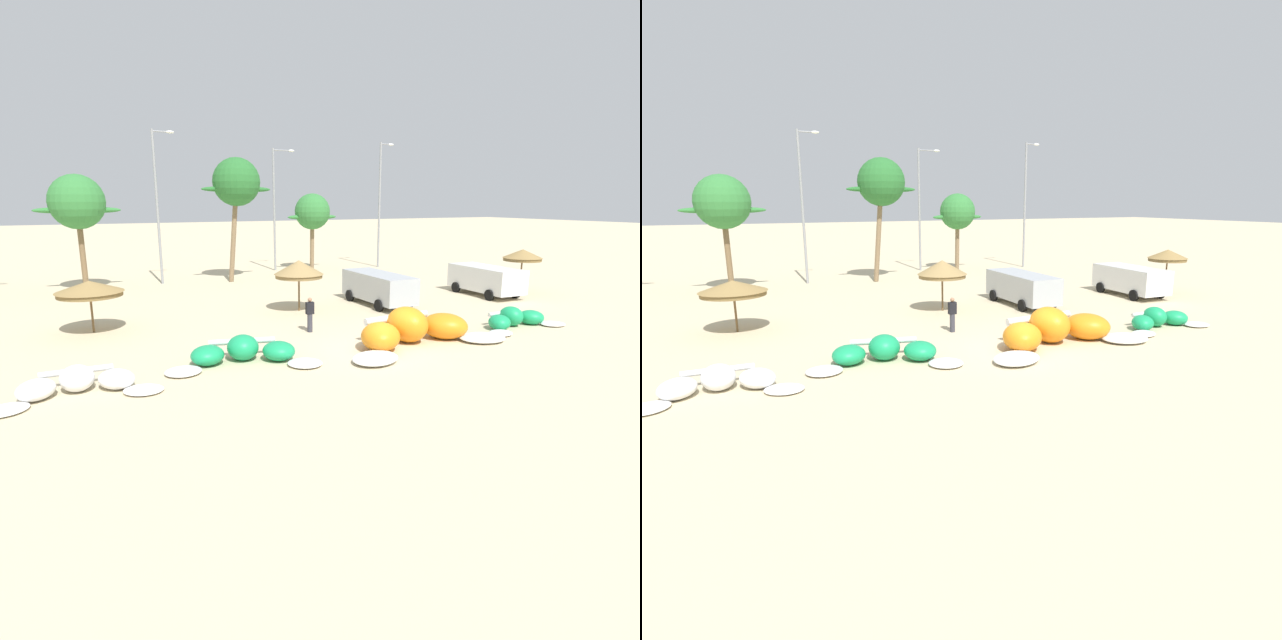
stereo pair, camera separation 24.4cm
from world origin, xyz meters
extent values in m
plane|color=beige|center=(0.00, 0.00, 0.00)|extent=(260.00, 260.00, 0.00)
ellipsoid|color=white|center=(-13.19, -0.70, 0.08)|extent=(1.54, 1.40, 0.17)
ellipsoid|color=white|center=(-12.44, 0.06, 0.31)|extent=(1.59, 1.64, 0.62)
ellipsoid|color=white|center=(-11.28, 0.33, 0.42)|extent=(1.07, 1.28, 0.83)
ellipsoid|color=white|center=(-10.13, 0.02, 0.31)|extent=(1.58, 1.63, 0.62)
ellipsoid|color=white|center=(-9.40, -0.76, 0.08)|extent=(1.55, 1.43, 0.17)
cylinder|color=white|center=(-11.27, 0.77, 0.52)|extent=(2.22, 0.24, 0.20)
cube|color=white|center=(-11.28, 0.21, 0.42)|extent=(0.81, 0.47, 0.04)
ellipsoid|color=white|center=(-7.92, 0.46, 0.10)|extent=(1.43, 1.35, 0.20)
ellipsoid|color=#199E5B|center=(-6.89, 1.12, 0.36)|extent=(1.78, 1.77, 0.72)
ellipsoid|color=#199E5B|center=(-5.51, 1.14, 0.49)|extent=(1.48, 1.55, 0.98)
ellipsoid|color=#199E5B|center=(-4.30, 0.50, 0.36)|extent=(1.60, 1.66, 0.72)
ellipsoid|color=white|center=(-3.68, -0.56, 0.10)|extent=(1.75, 1.73, 0.20)
cylinder|color=white|center=(-5.41, 1.58, 0.60)|extent=(2.54, 0.82, 0.23)
cube|color=white|center=(-5.54, 1.01, 0.49)|extent=(1.01, 0.67, 0.04)
ellipsoid|color=white|center=(-1.11, -1.32, 0.15)|extent=(2.51, 2.30, 0.31)
ellipsoid|color=orange|center=(-0.09, -0.06, 0.57)|extent=(2.40, 2.55, 1.13)
ellipsoid|color=orange|center=(1.62, 0.53, 0.76)|extent=(1.76, 2.15, 1.53)
ellipsoid|color=orange|center=(3.41, 0.24, 0.57)|extent=(2.52, 2.58, 1.13)
ellipsoid|color=white|center=(4.63, -0.84, 0.15)|extent=(2.37, 2.07, 0.31)
cylinder|color=white|center=(1.57, 1.24, 0.92)|extent=(3.39, 0.59, 0.31)
cube|color=white|center=(1.64, 0.33, 0.76)|extent=(1.28, 0.83, 0.04)
ellipsoid|color=white|center=(6.13, -0.43, 0.10)|extent=(1.51, 1.40, 0.19)
ellipsoid|color=#199E5B|center=(6.79, 0.34, 0.35)|extent=(1.48, 1.55, 0.71)
ellipsoid|color=#199E5B|center=(7.87, 0.69, 0.48)|extent=(1.07, 1.27, 0.95)
ellipsoid|color=#199E5B|center=(8.99, 0.47, 0.35)|extent=(1.53, 1.57, 0.71)
ellipsoid|color=white|center=(9.73, -0.22, 0.10)|extent=(1.44, 1.30, 0.19)
cylinder|color=white|center=(7.85, 1.11, 0.57)|extent=(2.12, 0.31, 0.19)
cube|color=white|center=(7.88, 0.57, 0.48)|extent=(0.79, 0.48, 0.04)
cylinder|color=brown|center=(-10.49, 8.17, 0.95)|extent=(0.10, 0.10, 1.90)
cone|color=olive|center=(-10.49, 8.17, 2.16)|extent=(3.00, 3.00, 0.51)
cylinder|color=olive|center=(-10.49, 8.17, 1.80)|extent=(2.85, 2.85, 0.20)
cylinder|color=brown|center=(-0.02, 8.37, 1.02)|extent=(0.10, 0.10, 2.04)
cone|color=#9E7F4C|center=(-0.02, 8.37, 2.42)|extent=(2.71, 2.71, 0.76)
cylinder|color=olive|center=(-0.02, 8.37, 1.94)|extent=(2.58, 2.58, 0.20)
cylinder|color=brown|center=(15.49, 7.27, 1.15)|extent=(0.10, 0.10, 2.29)
cone|color=olive|center=(15.49, 7.27, 2.57)|extent=(2.51, 2.51, 0.56)
cylinder|color=olive|center=(15.49, 7.27, 2.19)|extent=(2.39, 2.39, 0.20)
cube|color=white|center=(12.70, 7.53, 1.09)|extent=(2.27, 5.18, 1.50)
cube|color=black|center=(12.75, 8.93, 1.35)|extent=(2.09, 1.35, 0.56)
cylinder|color=black|center=(11.71, 9.15, 0.34)|extent=(0.26, 0.69, 0.68)
cylinder|color=black|center=(13.80, 9.07, 0.34)|extent=(0.26, 0.69, 0.68)
cylinder|color=black|center=(11.60, 5.98, 0.34)|extent=(0.26, 0.69, 0.68)
cylinder|color=black|center=(13.68, 5.91, 0.34)|extent=(0.26, 0.69, 0.68)
cube|color=#B2B7BC|center=(4.82, 7.90, 1.09)|extent=(1.99, 5.41, 1.50)
cube|color=black|center=(4.84, 9.38, 1.35)|extent=(1.92, 1.36, 0.56)
cylinder|color=black|center=(3.87, 9.58, 0.34)|extent=(0.25, 0.68, 0.68)
cylinder|color=black|center=(5.81, 9.56, 0.34)|extent=(0.25, 0.68, 0.68)
cylinder|color=black|center=(3.84, 6.24, 0.34)|extent=(0.25, 0.68, 0.68)
cylinder|color=black|center=(5.78, 6.22, 0.34)|extent=(0.25, 0.68, 0.68)
cylinder|color=#383842|center=(-1.44, 3.86, 0.42)|extent=(0.24, 0.24, 0.85)
cube|color=black|center=(-1.44, 3.86, 1.13)|extent=(0.36, 0.22, 0.56)
sphere|color=#9E7051|center=(-1.44, 3.86, 1.52)|extent=(0.20, 0.20, 0.20)
cylinder|color=brown|center=(-10.44, 19.95, 2.94)|extent=(0.39, 0.36, 5.87)
sphere|color=#337A38|center=(-10.46, 19.95, 5.87)|extent=(3.49, 3.49, 3.49)
ellipsoid|color=#337A38|center=(-11.85, 19.95, 5.35)|extent=(2.44, 0.50, 0.36)
ellipsoid|color=#337A38|center=(-9.06, 19.95, 5.35)|extent=(2.44, 0.50, 0.36)
cylinder|color=#7F6647|center=(-0.13, 20.13, 3.64)|extent=(1.03, 0.36, 7.28)
sphere|color=#286B2D|center=(0.20, 20.13, 7.28)|extent=(3.47, 3.47, 3.47)
ellipsoid|color=#286B2D|center=(-1.19, 20.13, 6.76)|extent=(2.43, 0.50, 0.36)
ellipsoid|color=#286B2D|center=(1.59, 20.13, 6.76)|extent=(2.43, 0.50, 0.36)
cylinder|color=#7F6647|center=(7.91, 23.65, 2.52)|extent=(0.42, 0.36, 5.03)
sphere|color=#337A38|center=(7.94, 23.65, 5.03)|extent=(3.06, 3.06, 3.06)
ellipsoid|color=#337A38|center=(6.71, 23.65, 4.57)|extent=(2.14, 0.50, 0.36)
ellipsoid|color=#337A38|center=(9.16, 23.65, 4.57)|extent=(2.14, 0.50, 0.36)
cylinder|color=gray|center=(-5.30, 21.33, 5.38)|extent=(0.18, 0.18, 10.76)
cylinder|color=gray|center=(-4.69, 21.33, 10.61)|extent=(1.21, 0.10, 0.10)
ellipsoid|color=silver|center=(-4.08, 21.33, 10.61)|extent=(0.56, 0.24, 0.20)
cylinder|color=gray|center=(4.82, 24.67, 5.10)|extent=(0.18, 0.18, 10.21)
cylinder|color=gray|center=(5.65, 24.67, 10.06)|extent=(1.65, 0.10, 0.10)
ellipsoid|color=silver|center=(6.47, 24.67, 10.06)|extent=(0.56, 0.24, 0.20)
cylinder|color=gray|center=(14.25, 22.88, 5.47)|extent=(0.18, 0.18, 10.94)
cylinder|color=gray|center=(14.77, 22.88, 10.79)|extent=(1.04, 0.10, 0.10)
ellipsoid|color=silver|center=(15.29, 22.88, 10.79)|extent=(0.56, 0.24, 0.20)
camera|label=1|loc=(-10.98, -16.87, 5.94)|focal=28.48mm
camera|label=2|loc=(-10.76, -16.98, 5.94)|focal=28.48mm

